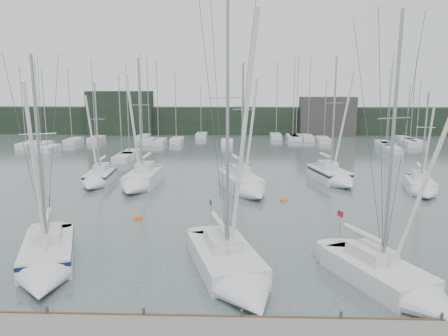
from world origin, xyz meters
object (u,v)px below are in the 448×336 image
at_px(sailboat_near_center, 236,275).
at_px(sailboat_mid_c, 246,186).
at_px(sailboat_mid_e, 422,188).
at_px(sailboat_near_left, 46,263).
at_px(sailboat_mid_b, 139,182).
at_px(sailboat_near_right, 403,287).
at_px(buoy_b, 284,201).
at_px(sailboat_mid_a, 97,179).
at_px(sailboat_mid_d, 335,177).
at_px(buoy_a, 138,219).

distance_m(sailboat_near_center, sailboat_mid_c, 17.98).
relative_size(sailboat_near_center, sailboat_mid_e, 1.59).
xyz_separation_m(sailboat_near_left, sailboat_mid_b, (0.76, 18.34, 0.07)).
distance_m(sailboat_near_right, buoy_b, 16.82).
distance_m(sailboat_near_center, buoy_b, 15.84).
bearing_deg(sailboat_mid_a, sailboat_mid_d, -0.22).
distance_m(sailboat_mid_a, buoy_b, 18.12).
relative_size(sailboat_near_right, sailboat_mid_c, 1.13).
distance_m(sailboat_mid_b, sailboat_mid_e, 25.49).
bearing_deg(sailboat_mid_a, sailboat_near_center, -60.18).
relative_size(sailboat_near_right, buoy_a, 22.24).
bearing_deg(sailboat_near_left, sailboat_near_center, -25.62).
bearing_deg(sailboat_mid_d, sailboat_near_center, -127.15).
relative_size(sailboat_near_left, sailboat_near_right, 0.87).
relative_size(sailboat_near_center, buoy_a, 24.72).
bearing_deg(sailboat_near_right, sailboat_mid_e, 40.98).
bearing_deg(sailboat_mid_b, sailboat_mid_e, -0.24).
relative_size(sailboat_mid_d, buoy_a, 20.85).
distance_m(sailboat_mid_c, buoy_b, 4.10).
bearing_deg(sailboat_near_right, sailboat_mid_b, 104.69).
bearing_deg(sailboat_near_center, sailboat_mid_d, 49.63).
distance_m(sailboat_mid_b, sailboat_mid_d, 18.79).
xyz_separation_m(sailboat_near_right, sailboat_mid_d, (1.84, 22.87, 0.10)).
bearing_deg(sailboat_near_right, sailboat_near_center, 147.62).
xyz_separation_m(sailboat_near_center, sailboat_mid_b, (-9.11, 19.44, 0.08)).
height_order(sailboat_near_center, buoy_b, sailboat_near_center).
bearing_deg(sailboat_mid_e, sailboat_mid_d, 164.06).
relative_size(sailboat_mid_a, sailboat_mid_c, 0.85).
height_order(sailboat_mid_c, buoy_a, sailboat_mid_c).
bearing_deg(sailboat_mid_d, sailboat_mid_a, 169.46).
relative_size(sailboat_near_left, sailboat_mid_b, 0.95).
bearing_deg(sailboat_mid_e, sailboat_near_center, -119.28).
height_order(sailboat_near_right, sailboat_mid_d, sailboat_near_right).
xyz_separation_m(sailboat_mid_d, buoy_b, (-5.62, -6.49, -0.60)).
height_order(sailboat_near_center, buoy_a, sailboat_near_center).
height_order(sailboat_mid_b, buoy_a, sailboat_mid_b).
xyz_separation_m(sailboat_mid_b, sailboat_mid_d, (18.64, 2.40, 0.01)).
bearing_deg(sailboat_mid_b, sailboat_near_left, -89.59).
bearing_deg(sailboat_mid_d, sailboat_mid_e, -42.33).
height_order(sailboat_near_right, sailboat_mid_b, sailboat_near_right).
bearing_deg(buoy_b, sailboat_mid_e, 12.47).
bearing_deg(sailboat_near_right, buoy_a, 118.07).
bearing_deg(sailboat_mid_c, sailboat_mid_e, -16.64).
bearing_deg(sailboat_near_center, sailboat_mid_c, 70.61).
xyz_separation_m(sailboat_mid_d, buoy_a, (-16.64, -11.62, -0.60)).
bearing_deg(sailboat_mid_c, sailboat_near_center, -109.74).
bearing_deg(sailboat_mid_e, sailboat_near_right, -101.53).
xyz_separation_m(sailboat_mid_a, sailboat_mid_d, (22.95, 1.22, 0.07)).
bearing_deg(buoy_a, sailboat_mid_e, 18.57).
distance_m(sailboat_mid_a, sailboat_mid_d, 22.99).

